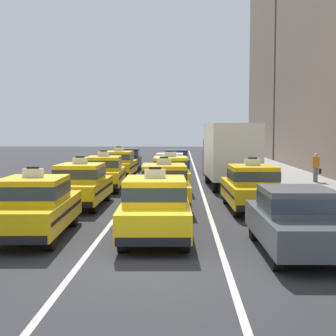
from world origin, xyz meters
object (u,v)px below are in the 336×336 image
object	(u,v)px
taxi_left_fourth	(119,164)
box_truck_right_third	(229,153)
taxi_left_third	(104,172)
sedan_center_fourth	(170,166)
taxi_center_third	(170,173)
sedan_right_nearest	(296,218)
taxi_right_fourth	(222,161)
taxi_right_second	(252,187)
sedan_center_fifth	(176,160)
taxi_left_second	(81,184)
pedestrian_near_crosswalk	(316,168)
taxi_center_nearest	(155,207)
sedan_left_fifth	(128,159)
taxi_center_second	(164,185)
taxi_left_nearest	(35,206)

from	to	relation	value
taxi_left_fourth	box_truck_right_third	world-z (taller)	box_truck_right_third
taxi_left_third	sedan_center_fourth	size ratio (longest dim) A/B	1.07
taxi_center_third	box_truck_right_third	xyz separation A→B (m)	(2.99, 1.79, 0.90)
sedan_right_nearest	taxi_right_fourth	size ratio (longest dim) A/B	0.94
taxi_left_fourth	taxi_right_fourth	distance (m)	7.25
taxi_center_third	taxi_right_second	distance (m)	6.54
sedan_center_fifth	taxi_left_second	bearing A→B (deg)	-102.17
taxi_left_second	taxi_right_fourth	xyz separation A→B (m)	(6.58, 14.47, 0.00)
sedan_center_fourth	pedestrian_near_crosswalk	world-z (taller)	pedestrian_near_crosswalk
taxi_center_nearest	sedan_right_nearest	world-z (taller)	taxi_center_nearest
pedestrian_near_crosswalk	taxi_left_third	bearing A→B (deg)	-166.71
sedan_left_fifth	taxi_center_second	world-z (taller)	taxi_center_second
taxi_center_second	taxi_left_third	bearing A→B (deg)	119.37
taxi_left_fourth	pedestrian_near_crosswalk	size ratio (longest dim) A/B	2.93
taxi_right_fourth	taxi_left_third	bearing A→B (deg)	-125.94
taxi_left_fourth	taxi_center_third	distance (m)	7.19
taxi_left_fourth	taxi_center_nearest	world-z (taller)	same
taxi_left_fourth	sedan_left_fifth	size ratio (longest dim) A/B	1.05
taxi_left_third	box_truck_right_third	distance (m)	6.52
taxi_center_nearest	taxi_center_third	world-z (taller)	same
taxi_left_second	taxi_center_third	world-z (taller)	same
sedan_center_fourth	pedestrian_near_crosswalk	size ratio (longest dim) A/B	2.76
taxi_center_second	sedan_right_nearest	distance (m)	7.52
sedan_left_fifth	sedan_center_fourth	xyz separation A→B (m)	(3.30, -7.29, 0.00)
taxi_right_second	sedan_left_fifth	bearing A→B (deg)	109.69
sedan_right_nearest	pedestrian_near_crosswalk	world-z (taller)	pedestrian_near_crosswalk
taxi_left_nearest	sedan_right_nearest	size ratio (longest dim) A/B	1.07
sedan_right_nearest	taxi_left_fourth	bearing A→B (deg)	109.69
taxi_left_third	sedan_center_fifth	bearing A→B (deg)	71.92
taxi_right_fourth	pedestrian_near_crosswalk	distance (m)	7.87
taxi_center_nearest	taxi_center_third	bearing A→B (deg)	89.16
pedestrian_near_crosswalk	taxi_left_fourth	bearing A→B (deg)	162.83
taxi_left_nearest	taxi_center_nearest	distance (m)	3.30
taxi_right_fourth	sedan_left_fifth	bearing A→B (deg)	153.96
taxi_left_nearest	pedestrian_near_crosswalk	size ratio (longest dim) A/B	2.96
taxi_center_nearest	box_truck_right_third	bearing A→B (deg)	75.71
taxi_left_third	taxi_center_third	size ratio (longest dim) A/B	1.01
sedan_center_fifth	box_truck_right_third	bearing A→B (deg)	-72.13
taxi_center_nearest	sedan_center_fourth	size ratio (longest dim) A/B	1.07
taxi_right_fourth	taxi_right_second	bearing A→B (deg)	-90.57
taxi_center_second	taxi_left_fourth	bearing A→B (deg)	105.36
taxi_left_second	sedan_center_fourth	bearing A→B (deg)	73.32
taxi_left_third	sedan_center_fifth	size ratio (longest dim) A/B	1.06
taxi_left_nearest	sedan_right_nearest	xyz separation A→B (m)	(6.72, -1.59, -0.03)
sedan_center_fourth	taxi_right_fourth	size ratio (longest dim) A/B	0.93
sedan_center_fifth	sedan_right_nearest	bearing A→B (deg)	-82.11
taxi_center_second	taxi_right_fourth	world-z (taller)	same
sedan_left_fifth	box_truck_right_third	size ratio (longest dim) A/B	0.62
taxi_center_nearest	sedan_left_fifth	bearing A→B (deg)	98.13
sedan_left_fifth	taxi_center_third	size ratio (longest dim) A/B	0.94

